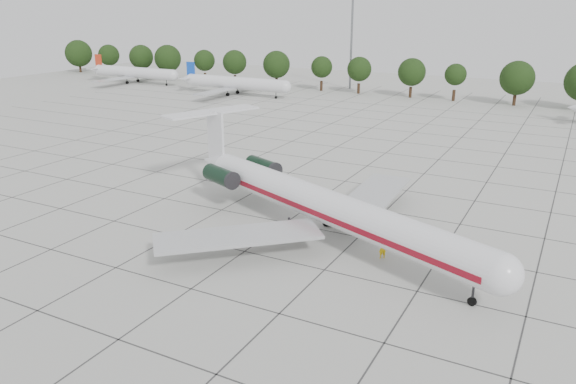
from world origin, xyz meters
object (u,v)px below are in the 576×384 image
object	(u,v)px
floodlight_mast	(352,32)
main_airliner	(313,201)
ground_crew	(382,248)
bg_airliner_a	(134,73)
bg_airliner_b	(235,83)

from	to	relation	value
floodlight_mast	main_airliner	bearing A→B (deg)	-70.14
ground_crew	bg_airliner_a	distance (m)	125.45
main_airliner	bg_airliner_a	bearing A→B (deg)	163.29
bg_airliner_a	main_airliner	bearing A→B (deg)	-39.31
main_airliner	ground_crew	size ratio (longest dim) A/B	21.34
bg_airliner_a	ground_crew	bearing A→B (deg)	-37.79
bg_airliner_b	bg_airliner_a	bearing A→B (deg)	172.31
bg_airliner_a	bg_airliner_b	size ratio (longest dim) A/B	1.00
main_airliner	bg_airliner_b	bearing A→B (deg)	150.51
main_airliner	ground_crew	bearing A→B (deg)	7.41
ground_crew	main_airliner	bearing A→B (deg)	-54.92
ground_crew	bg_airliner_a	xyz separation A→B (m)	(-99.12, 76.86, 1.97)
bg_airliner_b	main_airliner	bearing A→B (deg)	-52.08
bg_airliner_b	floodlight_mast	distance (m)	33.33
main_airliner	bg_airliner_a	world-z (taller)	main_airliner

